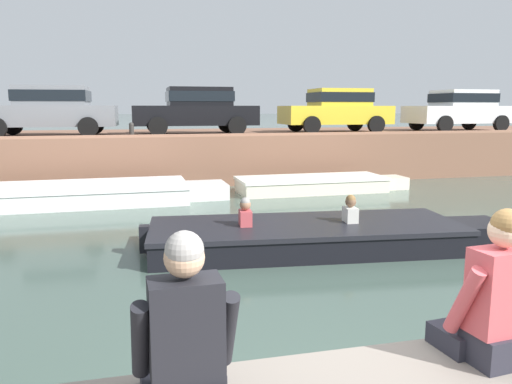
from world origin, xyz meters
TOP-DOWN VIEW (x-y plane):
  - ground_plane at (0.00, 6.21)m, footprint 400.00×400.00m
  - far_quay_wall at (0.00, 15.43)m, footprint 60.00×6.00m
  - far_wall_coping at (0.00, 12.55)m, footprint 60.00×0.24m
  - boat_moored_west_white at (-2.67, 10.58)m, footprint 6.79×2.33m
  - boat_moored_central_cream at (3.78, 10.83)m, footprint 5.17×1.62m
  - motorboat_passing at (1.63, 5.13)m, footprint 6.54×2.42m
  - car_left_inner_grey at (-3.94, 14.09)m, footprint 4.22×2.09m
  - car_centre_black at (0.65, 14.10)m, footprint 4.08×2.03m
  - car_right_inner_yellow at (5.69, 14.10)m, footprint 3.85×1.92m
  - car_rightmost_white at (10.76, 14.10)m, footprint 3.98×2.05m
  - mooring_bollard_mid at (-1.48, 12.68)m, footprint 0.15×0.15m
  - person_seated_left at (-1.25, -0.42)m, footprint 0.54×0.53m
  - person_seated_right at (0.64, -0.34)m, footprint 0.55×0.55m

SIDE VIEW (x-z plane):
  - ground_plane at x=0.00m, z-range 0.00..0.00m
  - boat_moored_central_cream at x=3.78m, z-range 0.00..0.44m
  - motorboat_passing at x=1.63m, z-range -0.24..0.70m
  - boat_moored_west_white at x=-2.67m, z-range 0.00..0.48m
  - far_quay_wall at x=0.00m, z-range 0.00..1.56m
  - person_seated_left at x=-1.25m, z-range 0.77..1.74m
  - person_seated_right at x=0.64m, z-range 0.77..1.74m
  - far_wall_coping at x=0.00m, z-range 1.56..1.64m
  - mooring_bollard_mid at x=-1.48m, z-range 1.58..2.02m
  - car_right_inner_yellow at x=5.69m, z-range 1.63..3.17m
  - car_rightmost_white at x=10.76m, z-range 1.64..3.18m
  - car_left_inner_grey at x=-3.94m, z-range 1.64..3.18m
  - car_centre_black at x=0.65m, z-range 1.64..3.18m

